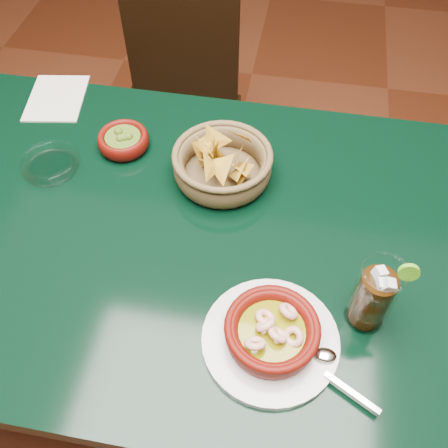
% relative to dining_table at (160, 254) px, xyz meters
% --- Properties ---
extents(ground, '(7.00, 7.00, 0.00)m').
position_rel_dining_table_xyz_m(ground, '(0.00, 0.00, -0.65)').
color(ground, '#471C0C').
rests_on(ground, ground).
extents(dining_table, '(1.20, 0.80, 0.75)m').
position_rel_dining_table_xyz_m(dining_table, '(0.00, 0.00, 0.00)').
color(dining_table, black).
rests_on(dining_table, ground).
extents(dining_chair, '(0.39, 0.39, 0.83)m').
position_rel_dining_table_xyz_m(dining_chair, '(-0.15, 0.70, -0.19)').
color(dining_chair, black).
rests_on(dining_chair, ground).
extents(shrimp_plate, '(0.29, 0.22, 0.07)m').
position_rel_dining_table_xyz_m(shrimp_plate, '(0.25, -0.20, 0.13)').
color(shrimp_plate, silver).
rests_on(shrimp_plate, dining_table).
extents(chip_basket, '(0.24, 0.24, 0.14)m').
position_rel_dining_table_xyz_m(chip_basket, '(0.11, 0.15, 0.14)').
color(chip_basket, brown).
rests_on(chip_basket, dining_table).
extents(guacamole_ramekin, '(0.13, 0.13, 0.04)m').
position_rel_dining_table_xyz_m(guacamole_ramekin, '(-0.12, 0.20, 0.12)').
color(guacamole_ramekin, '#4F0905').
rests_on(guacamole_ramekin, dining_table).
extents(cola_drink, '(0.14, 0.14, 0.17)m').
position_rel_dining_table_xyz_m(cola_drink, '(0.40, -0.13, 0.17)').
color(cola_drink, white).
rests_on(cola_drink, dining_table).
extents(glass_ashtray, '(0.13, 0.13, 0.03)m').
position_rel_dining_table_xyz_m(glass_ashtray, '(-0.25, 0.11, 0.11)').
color(glass_ashtray, white).
rests_on(glass_ashtray, dining_table).
extents(paper_menu, '(0.16, 0.19, 0.00)m').
position_rel_dining_table_xyz_m(paper_menu, '(-0.33, 0.33, 0.10)').
color(paper_menu, beige).
rests_on(paper_menu, dining_table).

